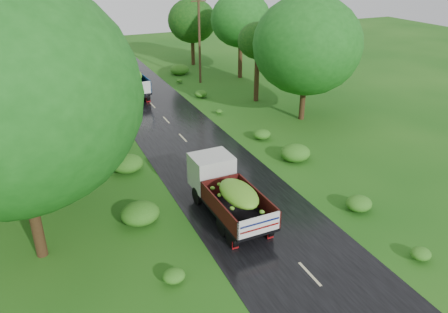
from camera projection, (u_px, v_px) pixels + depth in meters
ground at (310, 274)px, 18.11m from camera, size 120.00×120.00×0.00m
road at (254, 214)px, 22.23m from camera, size 6.50×80.00×0.02m
road_lines at (245, 204)px, 23.05m from camera, size 0.12×69.60×0.00m
truck_near at (227, 190)px, 21.62m from camera, size 2.28×6.08×2.53m
truck_far at (125, 77)px, 40.14m from camera, size 2.75×7.18×2.98m
utility_pole at (199, 39)px, 42.67m from camera, size 1.50×0.24×8.54m
trees_left at (10, 40)px, 27.38m from camera, size 6.87×33.25×10.20m
trees_right at (251, 31)px, 39.75m from camera, size 5.91×24.56×7.64m
shrubs at (192, 144)px, 29.52m from camera, size 11.90×44.00×0.70m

